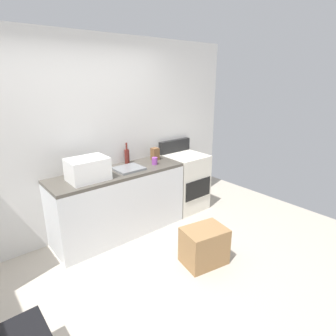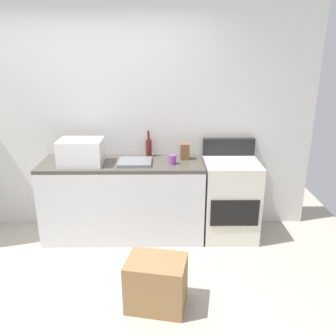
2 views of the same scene
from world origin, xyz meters
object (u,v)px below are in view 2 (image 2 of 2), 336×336
object	(u,v)px
microwave	(81,152)
wine_bottle	(149,147)
cardboard_box_large	(156,283)
coffee_mug	(173,160)
stove_oven	(230,197)
knife_block	(185,151)

from	to	relation	value
microwave	wine_bottle	bearing A→B (deg)	21.38
microwave	cardboard_box_large	xyz separation A→B (m)	(0.83, -1.15, -0.82)
microwave	coffee_mug	distance (m)	0.99
cardboard_box_large	wine_bottle	bearing A→B (deg)	94.44
stove_oven	wine_bottle	xyz separation A→B (m)	(-0.93, 0.21, 0.54)
knife_block	cardboard_box_large	xyz separation A→B (m)	(-0.30, -1.32, -0.77)
wine_bottle	coffee_mug	xyz separation A→B (m)	(0.27, -0.29, -0.06)
cardboard_box_large	stove_oven	bearing A→B (deg)	56.01
stove_oven	coffee_mug	world-z (taller)	stove_oven
coffee_mug	cardboard_box_large	bearing A→B (deg)	-97.91
wine_bottle	stove_oven	bearing A→B (deg)	-12.97
knife_block	cardboard_box_large	size ratio (longest dim) A/B	0.37
coffee_mug	knife_block	bearing A→B (deg)	51.43
stove_oven	knife_block	xyz separation A→B (m)	(-0.52, 0.10, 0.52)
cardboard_box_large	microwave	bearing A→B (deg)	125.62
wine_bottle	cardboard_box_large	size ratio (longest dim) A/B	0.61
microwave	cardboard_box_large	world-z (taller)	microwave
stove_oven	wine_bottle	bearing A→B (deg)	167.03
knife_block	coffee_mug	bearing A→B (deg)	-128.57
cardboard_box_large	coffee_mug	bearing A→B (deg)	82.09
microwave	knife_block	bearing A→B (deg)	8.27
stove_oven	knife_block	bearing A→B (deg)	169.27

